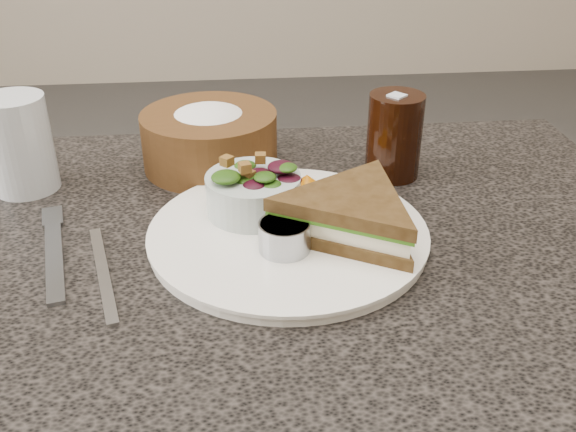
% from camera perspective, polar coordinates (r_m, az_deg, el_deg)
% --- Properties ---
extents(dinner_plate, '(0.31, 0.31, 0.01)m').
position_cam_1_polar(dinner_plate, '(0.71, 0.00, -1.64)').
color(dinner_plate, white).
rests_on(dinner_plate, dining_table).
extents(sandwich, '(0.26, 0.26, 0.05)m').
position_cam_1_polar(sandwich, '(0.69, 5.64, 0.11)').
color(sandwich, '#4B361A').
rests_on(sandwich, dinner_plate).
extents(salad_bowl, '(0.12, 0.12, 0.06)m').
position_cam_1_polar(salad_bowl, '(0.73, -3.10, 2.57)').
color(salad_bowl, '#A9B6B0').
rests_on(salad_bowl, dinner_plate).
extents(dressing_ramekin, '(0.07, 0.07, 0.03)m').
position_cam_1_polar(dressing_ramekin, '(0.66, -0.32, -1.86)').
color(dressing_ramekin, '#999DA5').
rests_on(dressing_ramekin, dinner_plate).
extents(orange_wedge, '(0.10, 0.10, 0.03)m').
position_cam_1_polar(orange_wedge, '(0.77, 1.68, 2.65)').
color(orange_wedge, orange).
rests_on(orange_wedge, dinner_plate).
extents(fork, '(0.06, 0.18, 0.00)m').
position_cam_1_polar(fork, '(0.73, -20.07, -3.34)').
color(fork, '#94989D').
rests_on(fork, dining_table).
extents(knife, '(0.06, 0.18, 0.00)m').
position_cam_1_polar(knife, '(0.68, -16.12, -4.84)').
color(knife, '#B7B7B8').
rests_on(knife, dining_table).
extents(bread_basket, '(0.22, 0.22, 0.10)m').
position_cam_1_polar(bread_basket, '(0.87, -7.01, 7.57)').
color(bread_basket, brown).
rests_on(bread_basket, dining_table).
extents(cola_glass, '(0.09, 0.09, 0.12)m').
position_cam_1_polar(cola_glass, '(0.85, 9.46, 7.41)').
color(cola_glass, black).
rests_on(cola_glass, dining_table).
extents(water_glass, '(0.11, 0.11, 0.12)m').
position_cam_1_polar(water_glass, '(0.87, -22.78, 5.91)').
color(water_glass, silver).
rests_on(water_glass, dining_table).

